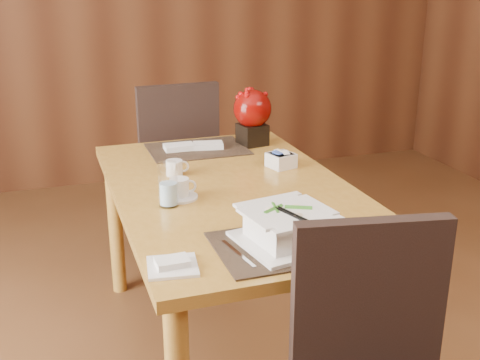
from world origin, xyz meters
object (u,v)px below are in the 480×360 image
object	(u,v)px
soup_setting	(287,228)
berry_decor	(252,114)
water_glass	(168,185)
bread_plate	(172,266)
dining_table	(233,211)
creamer_jug	(174,168)
far_chair	(174,157)
sugar_caddy	(281,160)
coffee_cup	(179,190)

from	to	relation	value
soup_setting	berry_decor	size ratio (longest dim) A/B	1.20
water_glass	bread_plate	size ratio (longest dim) A/B	1.13
dining_table	water_glass	bearing A→B (deg)	-158.99
creamer_jug	far_chair	distance (m)	0.91
berry_decor	creamer_jug	bearing A→B (deg)	-144.11
soup_setting	sugar_caddy	size ratio (longest dim) A/B	3.17
water_glass	bread_plate	world-z (taller)	water_glass
dining_table	far_chair	bearing A→B (deg)	89.91
dining_table	coffee_cup	xyz separation A→B (m)	(-0.22, -0.05, 0.13)
coffee_cup	creamer_jug	world-z (taller)	coffee_cup
dining_table	soup_setting	size ratio (longest dim) A/B	4.67
sugar_caddy	bread_plate	size ratio (longest dim) A/B	0.72
creamer_jug	soup_setting	bearing A→B (deg)	-71.65
creamer_jug	berry_decor	size ratio (longest dim) A/B	0.33
far_chair	water_glass	bearing A→B (deg)	74.24
creamer_jug	sugar_caddy	distance (m)	0.46
water_glass	berry_decor	size ratio (longest dim) A/B	0.60
creamer_jug	bread_plate	distance (m)	0.82
dining_table	coffee_cup	distance (m)	0.26
coffee_cup	bread_plate	xyz separation A→B (m)	(-0.15, -0.53, -0.03)
sugar_caddy	bread_plate	distance (m)	1.00
dining_table	water_glass	size ratio (longest dim) A/B	9.38
dining_table	bread_plate	distance (m)	0.70
soup_setting	bread_plate	distance (m)	0.37
water_glass	far_chair	size ratio (longest dim) A/B	0.16
coffee_cup	berry_decor	bearing A→B (deg)	50.10
soup_setting	berry_decor	world-z (taller)	berry_decor
bread_plate	dining_table	bearing A→B (deg)	57.49
bread_plate	sugar_caddy	bearing A→B (deg)	49.75
dining_table	berry_decor	distance (m)	0.66
sugar_caddy	far_chair	bearing A→B (deg)	106.72
berry_decor	bread_plate	bearing A→B (deg)	-119.68
coffee_cup	bread_plate	world-z (taller)	coffee_cup
dining_table	creamer_jug	xyz separation A→B (m)	(-0.18, 0.22, 0.13)
coffee_cup	creamer_jug	xyz separation A→B (m)	(0.04, 0.27, -0.00)
sugar_caddy	far_chair	world-z (taller)	far_chair
dining_table	bread_plate	xyz separation A→B (m)	(-0.37, -0.58, 0.10)
water_glass	berry_decor	xyz separation A→B (m)	(0.55, 0.66, 0.07)
soup_setting	sugar_caddy	distance (m)	0.77
water_glass	creamer_jug	distance (m)	0.34
dining_table	water_glass	distance (m)	0.35
dining_table	berry_decor	bearing A→B (deg)	63.49
soup_setting	bread_plate	bearing A→B (deg)	176.63
soup_setting	far_chair	size ratio (longest dim) A/B	0.33
soup_setting	bread_plate	world-z (taller)	soup_setting
soup_setting	coffee_cup	bearing A→B (deg)	104.46
bread_plate	far_chair	size ratio (longest dim) A/B	0.14
dining_table	bread_plate	world-z (taller)	bread_plate
dining_table	creamer_jug	distance (m)	0.31
soup_setting	creamer_jug	size ratio (longest dim) A/B	3.65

